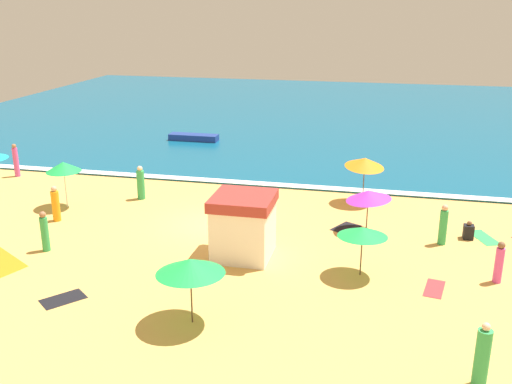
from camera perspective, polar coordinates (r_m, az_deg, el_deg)
ground_plane at (r=26.62m, az=-4.48°, el=-3.18°), size 60.00×60.00×0.00m
ocean_water at (r=53.06m, az=4.47°, el=7.71°), size 60.00×44.00×0.10m
wave_breaker_foam at (r=32.32m, az=-1.22°, el=0.97°), size 57.00×0.70×0.01m
lifeguard_cabana at (r=22.90m, az=-1.25°, el=-3.29°), size 2.37×2.44×2.54m
beach_umbrella_0 at (r=21.48m, az=10.43°, el=-3.87°), size 2.23×2.24×1.94m
beach_umbrella_1 at (r=29.66m, az=-18.40°, el=2.36°), size 1.78×1.79×2.31m
beach_umbrella_2 at (r=29.24m, az=10.63°, el=2.87°), size 2.71×2.72×2.46m
beach_umbrella_4 at (r=18.09m, az=-6.47°, el=-7.25°), size 2.90×2.91×2.24m
beach_umbrella_5 at (r=25.65m, az=10.98°, el=-0.30°), size 2.38×2.35×2.01m
beachgoer_0 at (r=16.79m, az=21.31°, el=-14.86°), size 0.42×0.42×1.89m
beachgoer_1 at (r=25.03m, az=-20.04°, el=-3.70°), size 0.43×0.43×1.70m
beachgoer_2 at (r=28.27m, az=-19.08°, el=-1.16°), size 0.46×0.46×1.68m
beachgoer_3 at (r=30.25m, az=-11.25°, el=0.81°), size 0.51×0.51×1.76m
beachgoer_4 at (r=22.73m, az=22.76°, el=-6.43°), size 0.41×0.41×1.58m
beachgoer_5 at (r=36.29m, az=-22.51°, el=2.86°), size 0.41×0.41×1.93m
beachgoer_6 at (r=25.36m, az=17.90°, el=-3.13°), size 0.41×0.41×1.75m
beachgoer_8 at (r=26.48m, az=20.14°, el=-3.64°), size 0.42×0.42×0.81m
beachgoer_9 at (r=25.97m, az=0.57°, el=-2.77°), size 0.63×0.63×0.93m
beach_towel_0 at (r=21.23m, az=-18.41°, el=-9.94°), size 1.57×1.65×0.01m
beach_towel_1 at (r=26.94m, az=21.45°, el=-4.18°), size 1.34×1.91×0.01m
beach_towel_3 at (r=26.44m, az=8.83°, el=-3.50°), size 1.41×1.62×0.01m
beach_towel_4 at (r=21.80m, az=17.10°, el=-9.05°), size 0.88×1.55×0.01m
small_boat_0 at (r=42.39m, az=-6.14°, el=5.36°), size 3.56×1.00×0.45m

